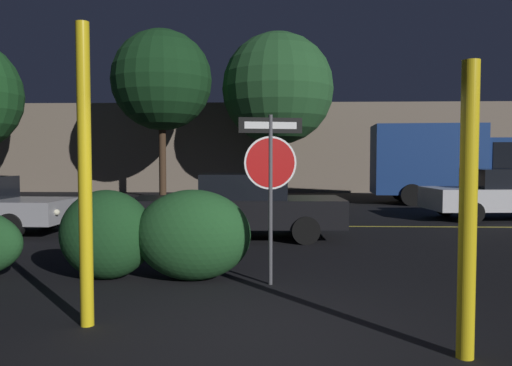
# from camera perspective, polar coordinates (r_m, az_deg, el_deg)

# --- Properties ---
(ground_plane) EXTENTS (260.00, 260.00, 0.00)m
(ground_plane) POSITION_cam_1_polar(r_m,az_deg,el_deg) (5.31, 0.30, -17.26)
(ground_plane) COLOR black
(road_center_stripe) EXTENTS (36.00, 0.12, 0.01)m
(road_center_stripe) POSITION_cam_1_polar(r_m,az_deg,el_deg) (13.45, 1.46, -4.92)
(road_center_stripe) COLOR gold
(road_center_stripe) RESTS_ON ground_plane
(stop_sign) EXTENTS (0.91, 0.22, 2.44)m
(stop_sign) POSITION_cam_1_polar(r_m,az_deg,el_deg) (7.13, 1.67, 2.10)
(stop_sign) COLOR #4C4C51
(stop_sign) RESTS_ON ground_plane
(yellow_pole_left) EXTENTS (0.15, 0.15, 3.27)m
(yellow_pole_left) POSITION_cam_1_polar(r_m,az_deg,el_deg) (5.67, -18.98, 0.77)
(yellow_pole_left) COLOR yellow
(yellow_pole_left) RESTS_ON ground_plane
(yellow_pole_right) EXTENTS (0.16, 0.16, 2.70)m
(yellow_pole_right) POSITION_cam_1_polar(r_m,az_deg,el_deg) (4.89, 23.06, -2.98)
(yellow_pole_right) COLOR yellow
(yellow_pole_right) RESTS_ON ground_plane
(hedge_bush_1) EXTENTS (1.41, 1.02, 1.35)m
(hedge_bush_1) POSITION_cam_1_polar(r_m,az_deg,el_deg) (7.89, -16.71, -5.65)
(hedge_bush_1) COLOR #19421E
(hedge_bush_1) RESTS_ON ground_plane
(hedge_bush_2) EXTENTS (1.73, 1.09, 1.36)m
(hedge_bush_2) POSITION_cam_1_polar(r_m,az_deg,el_deg) (7.55, -7.22, -5.91)
(hedge_bush_2) COLOR #1E4C23
(hedge_bush_2) RESTS_ON ground_plane
(passing_car_2) EXTENTS (4.91, 2.06, 1.47)m
(passing_car_2) POSITION_cam_1_polar(r_m,az_deg,el_deg) (11.38, -1.98, -2.67)
(passing_car_2) COLOR black
(passing_car_2) RESTS_ON ground_plane
(passing_car_3) EXTENTS (4.84, 2.30, 1.50)m
(passing_car_3) POSITION_cam_1_polar(r_m,az_deg,el_deg) (16.62, 26.58, -1.17)
(passing_car_3) COLOR silver
(passing_car_3) RESTS_ON ground_plane
(delivery_truck) EXTENTS (6.81, 2.69, 3.14)m
(delivery_truck) POSITION_cam_1_polar(r_m,az_deg,el_deg) (21.33, 22.29, 2.29)
(delivery_truck) COLOR navy
(delivery_truck) RESTS_ON ground_plane
(tree_0) EXTENTS (4.53, 4.53, 7.60)m
(tree_0) POSITION_cam_1_polar(r_m,az_deg,el_deg) (23.34, -10.72, 11.44)
(tree_0) COLOR #422D1E
(tree_0) RESTS_ON ground_plane
(tree_1) EXTENTS (5.23, 5.23, 7.68)m
(tree_1) POSITION_cam_1_polar(r_m,az_deg,el_deg) (23.80, 2.50, 10.69)
(tree_1) COLOR #422D1E
(tree_1) RESTS_ON ground_plane
(building_backdrop) EXTENTS (30.40, 4.20, 4.74)m
(building_backdrop) POSITION_cam_1_polar(r_m,az_deg,el_deg) (28.36, 2.99, 3.98)
(building_backdrop) COLOR #7A6B5B
(building_backdrop) RESTS_ON ground_plane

